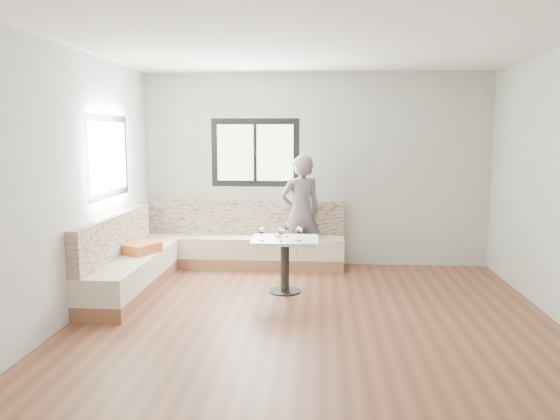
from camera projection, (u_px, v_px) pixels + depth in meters
name	position (u px, v px, depth m)	size (l,w,h in m)	color
room	(307.00, 184.00, 5.59)	(5.01, 5.01, 2.81)	brown
banquette	(198.00, 252.00, 7.38)	(2.90, 2.80, 0.95)	brown
table	(285.00, 252.00, 6.62)	(0.83, 0.65, 0.66)	black
person	(301.00, 213.00, 7.69)	(0.60, 0.39, 1.64)	#645B64
olive_ramekin	(278.00, 235.00, 6.72)	(0.10, 0.10, 0.04)	white
wine_glass_a	(262.00, 231.00, 6.43)	(0.08, 0.08, 0.18)	white
wine_glass_b	(281.00, 231.00, 6.40)	(0.08, 0.08, 0.18)	white
wine_glass_c	(299.00, 231.00, 6.43)	(0.08, 0.08, 0.18)	white
wine_glass_d	(287.00, 227.00, 6.72)	(0.08, 0.08, 0.18)	white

